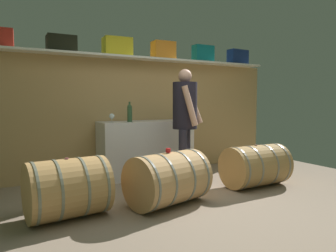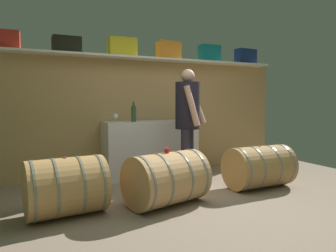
{
  "view_description": "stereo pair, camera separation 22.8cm",
  "coord_description": "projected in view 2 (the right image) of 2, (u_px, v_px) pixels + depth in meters",
  "views": [
    {
      "loc": [
        -2.05,
        -2.78,
        1.23
      ],
      "look_at": [
        -0.22,
        0.68,
        0.92
      ],
      "focal_mm": 33.44,
      "sensor_mm": 36.0,
      "label": 1
    },
    {
      "loc": [
        -1.85,
        -2.88,
        1.23
      ],
      "look_at": [
        -0.22,
        0.68,
        0.92
      ],
      "focal_mm": 33.44,
      "sensor_mm": 36.0,
      "label": 2
    }
  ],
  "objects": [
    {
      "name": "wine_glass",
      "position": [
        116.0,
        116.0,
        4.82
      ],
      "size": [
        0.08,
        0.08,
        0.14
      ],
      "color": "white",
      "rests_on": "work_cabinet"
    },
    {
      "name": "toolcase_teal",
      "position": [
        209.0,
        53.0,
        5.73
      ],
      "size": [
        0.39,
        0.18,
        0.3
      ],
      "primitive_type": "cube",
      "rotation": [
        0.0,
        0.0,
        -0.0
      ],
      "color": "#12737A",
      "rests_on": "high_shelf_board"
    },
    {
      "name": "toolcase_black",
      "position": [
        67.0,
        45.0,
        4.69
      ],
      "size": [
        0.41,
        0.29,
        0.24
      ],
      "primitive_type": "cube",
      "rotation": [
        0.0,
        0.0,
        0.0
      ],
      "color": "black",
      "rests_on": "high_shelf_board"
    },
    {
      "name": "toolcase_navy",
      "position": [
        246.0,
        57.0,
        6.07
      ],
      "size": [
        0.42,
        0.22,
        0.28
      ],
      "primitive_type": "cube",
      "rotation": [
        0.0,
        0.0,
        0.07
      ],
      "color": "navy",
      "rests_on": "high_shelf_board"
    },
    {
      "name": "toolcase_yellow",
      "position": [
        122.0,
        47.0,
        5.04
      ],
      "size": [
        0.45,
        0.31,
        0.29
      ],
      "primitive_type": "cube",
      "rotation": [
        0.0,
        0.0,
        -0.05
      ],
      "color": "yellow",
      "rests_on": "high_shelf_board"
    },
    {
      "name": "wine_barrel_near",
      "position": [
        167.0,
        179.0,
        3.71
      ],
      "size": [
        1.04,
        0.83,
        0.64
      ],
      "rotation": [
        0.0,
        0.0,
        0.25
      ],
      "color": "tan",
      "rests_on": "ground"
    },
    {
      "name": "wine_barrel_far",
      "position": [
        259.0,
        167.0,
        4.46
      ],
      "size": [
        0.93,
        0.62,
        0.61
      ],
      "rotation": [
        0.0,
        0.0,
        0.03
      ],
      "color": "#A98148",
      "rests_on": "ground"
    },
    {
      "name": "tasting_cup",
      "position": [
        167.0,
        150.0,
        3.69
      ],
      "size": [
        0.06,
        0.06,
        0.05
      ],
      "primitive_type": "cylinder",
      "color": "red",
      "rests_on": "wine_barrel_near"
    },
    {
      "name": "work_cabinet",
      "position": [
        150.0,
        148.0,
        5.18
      ],
      "size": [
        1.53,
        0.54,
        0.91
      ],
      "primitive_type": "cube",
      "color": "silver",
      "rests_on": "ground"
    },
    {
      "name": "high_shelf_board",
      "position": [
        145.0,
        59.0,
        5.22
      ],
      "size": [
        4.96,
        0.4,
        0.03
      ],
      "primitive_type": "cube",
      "color": "silver",
      "rests_on": "back_wall_panel"
    },
    {
      "name": "toolcase_orange",
      "position": [
        169.0,
        51.0,
        5.39
      ],
      "size": [
        0.39,
        0.25,
        0.3
      ],
      "primitive_type": "cube",
      "rotation": [
        0.0,
        0.0,
        -0.02
      ],
      "color": "orange",
      "rests_on": "high_shelf_board"
    },
    {
      "name": "toolcase_red",
      "position": [
        4.0,
        40.0,
        4.34
      ],
      "size": [
        0.42,
        0.23,
        0.26
      ],
      "primitive_type": "cube",
      "rotation": [
        0.0,
        0.0,
        -0.06
      ],
      "color": "red",
      "rests_on": "high_shelf_board"
    },
    {
      "name": "wine_bottle_green",
      "position": [
        134.0,
        113.0,
        4.94
      ],
      "size": [
        0.08,
        0.08,
        0.32
      ],
      "color": "#335535",
      "rests_on": "work_cabinet"
    },
    {
      "name": "back_wall_panel",
      "position": [
        142.0,
        117.0,
        5.43
      ],
      "size": [
        5.4,
        0.1,
        1.93
      ],
      "primitive_type": "cube",
      "color": "tan",
      "rests_on": "ground"
    },
    {
      "name": "winemaker_pouring",
      "position": [
        188.0,
        114.0,
        4.59
      ],
      "size": [
        0.53,
        0.55,
        1.7
      ],
      "rotation": [
        0.0,
        0.0,
        -2.27
      ],
      "color": "#282636",
      "rests_on": "ground"
    },
    {
      "name": "ground_plane",
      "position": [
        188.0,
        199.0,
        3.99
      ],
      "size": [
        6.6,
        7.68,
        0.02
      ],
      "primitive_type": "cube",
      "color": "gray"
    },
    {
      "name": "wine_barrel_flank",
      "position": [
        66.0,
        187.0,
        3.35
      ],
      "size": [
        0.87,
        0.71,
        0.64
      ],
      "rotation": [
        0.0,
        0.0,
        0.11
      ],
      "color": "tan",
      "rests_on": "ground"
    }
  ]
}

